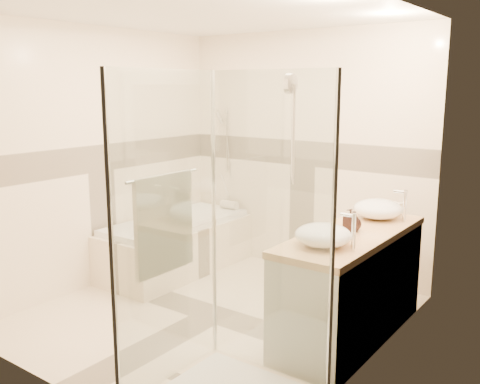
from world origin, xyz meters
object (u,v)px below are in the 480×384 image
Objects in this scene: shower_enclosure at (219,324)px; bathtub at (177,242)px; vanity at (351,285)px; amenity_bottle_a at (350,221)px; vessel_sink_near at (378,209)px; vessel_sink_far at (323,235)px; amenity_bottle_b at (354,221)px.

bathtub is at bearing 138.90° from shower_enclosure.
vanity reaches higher than bathtub.
amenity_bottle_a is (0.27, 1.26, 0.43)m from shower_enclosure.
vessel_sink_near is at bearing 92.16° from vanity.
bathtub is 2.25m from amenity_bottle_a.
shower_enclosure reaches higher than bathtub.
vanity is 0.67m from vessel_sink_far.
shower_enclosure reaches higher than vessel_sink_near.
amenity_bottle_a is (-0.02, -0.01, 0.51)m from vanity.
shower_enclosure is at bearing -98.61° from vessel_sink_near.
amenity_bottle_a is at bearing -152.05° from vanity.
vanity is at bearing 77.03° from shower_enclosure.
shower_enclosure reaches higher than vanity.
vanity is at bearing 27.95° from amenity_bottle_a.
vanity is at bearing 87.46° from vessel_sink_far.
vessel_sink_near is 2.75× the size of amenity_bottle_b.
amenity_bottle_b is at bearing -7.77° from bathtub.
amenity_bottle_b reaches higher than vanity.
amenity_bottle_b is (-0.02, 0.06, 0.50)m from vanity.
bathtub is 2.47m from shower_enclosure.
amenity_bottle_a reaches higher than amenity_bottle_b.
shower_enclosure is 1.36m from amenity_bottle_a.
vessel_sink_near is 1.03× the size of vessel_sink_far.
shower_enclosure is 5.04× the size of vessel_sink_near.
vanity is 4.12× the size of vessel_sink_far.
vessel_sink_far is at bearing -90.00° from vessel_sink_near.
bathtub is 9.44× the size of amenity_bottle_a.
vanity is at bearing -87.84° from vessel_sink_near.
vessel_sink_near is 2.25× the size of amenity_bottle_a.
bathtub is 11.55× the size of amenity_bottle_b.
vanity is (2.15, -0.35, 0.12)m from bathtub.
amenity_bottle_a is (0.00, 0.44, 0.01)m from vessel_sink_far.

